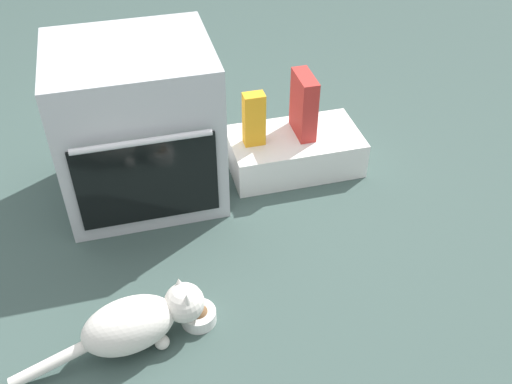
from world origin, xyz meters
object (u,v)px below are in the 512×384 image
object	(u,v)px
food_bowl	(198,315)
juice_carton	(254,119)
pantry_cabinet	(294,151)
cat	(139,322)
oven	(138,126)
cereal_box	(304,105)

from	to	relation	value
food_bowl	juice_carton	size ratio (longest dim) A/B	0.51
pantry_cabinet	cat	size ratio (longest dim) A/B	0.91
oven	cereal_box	world-z (taller)	oven
cat	juice_carton	xyz separation A→B (m)	(0.59, 0.79, 0.18)
oven	food_bowl	xyz separation A→B (m)	(0.09, -0.76, -0.30)
oven	cereal_box	size ratio (longest dim) A/B	2.38
food_bowl	cat	distance (m)	0.21
food_bowl	juice_carton	distance (m)	0.89
oven	cereal_box	xyz separation A→B (m)	(0.71, 0.02, -0.03)
food_bowl	cereal_box	size ratio (longest dim) A/B	0.43
oven	pantry_cabinet	size ratio (longest dim) A/B	1.15
oven	cat	world-z (taller)	oven
cat	cereal_box	world-z (taller)	cereal_box
cat	cereal_box	xyz separation A→B (m)	(0.82, 0.81, 0.20)
pantry_cabinet	food_bowl	xyz separation A→B (m)	(-0.58, -0.76, -0.05)
food_bowl	cereal_box	distance (m)	1.03
pantry_cabinet	cat	bearing A→B (deg)	-134.37
food_bowl	juice_carton	world-z (taller)	juice_carton
oven	pantry_cabinet	bearing A→B (deg)	-0.03
cereal_box	juice_carton	size ratio (longest dim) A/B	1.17
oven	juice_carton	distance (m)	0.48
food_bowl	juice_carton	xyz separation A→B (m)	(0.39, 0.75, 0.26)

